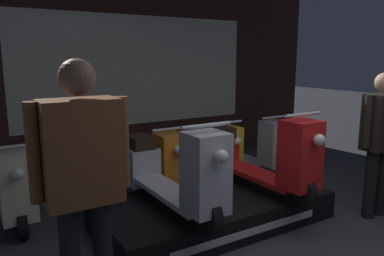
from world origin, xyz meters
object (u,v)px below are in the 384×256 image
(scooter_backrow_1, at_px, (86,172))
(scooter_backrow_2, at_px, (148,162))
(scooter_display_left, at_px, (170,172))
(scooter_backrow_4, at_px, (245,147))
(scooter_display_right, at_px, (257,157))
(person_right_browsing, at_px, (380,134))
(scooter_backrow_3, at_px, (200,154))
(scooter_backrow_0, at_px, (11,184))
(person_left_browsing, at_px, (82,170))

(scooter_backrow_1, distance_m, scooter_backrow_2, 0.84)
(scooter_display_left, height_order, scooter_backrow_4, scooter_display_left)
(scooter_display_right, bearing_deg, person_right_browsing, -34.86)
(scooter_display_right, bearing_deg, scooter_backrow_3, 84.12)
(scooter_backrow_0, height_order, person_right_browsing, person_right_browsing)
(scooter_backrow_3, bearing_deg, scooter_backrow_1, 180.00)
(person_right_browsing, bearing_deg, person_left_browsing, 180.00)
(scooter_backrow_1, distance_m, scooter_backrow_4, 2.51)
(scooter_display_left, relative_size, scooter_backrow_3, 1.00)
(scooter_backrow_2, xyz_separation_m, scooter_backrow_4, (1.67, 0.00, 0.00))
(scooter_backrow_3, height_order, person_right_browsing, person_right_browsing)
(scooter_backrow_1, relative_size, scooter_backrow_3, 1.00)
(scooter_backrow_0, relative_size, scooter_backrow_1, 1.00)
(scooter_backrow_1, relative_size, person_left_browsing, 1.02)
(scooter_backrow_2, height_order, scooter_backrow_3, same)
(person_right_browsing, bearing_deg, scooter_backrow_4, 92.89)
(scooter_backrow_2, relative_size, person_left_browsing, 1.02)
(scooter_display_right, relative_size, scooter_backrow_1, 1.00)
(scooter_backrow_0, height_order, scooter_backrow_1, same)
(scooter_backrow_2, xyz_separation_m, person_left_browsing, (-1.44, -2.13, 0.68))
(scooter_backrow_1, xyz_separation_m, scooter_backrow_4, (2.51, 0.00, 0.00))
(scooter_backrow_0, relative_size, person_left_browsing, 1.02)
(scooter_display_right, xyz_separation_m, scooter_backrow_4, (0.98, 1.37, -0.29))
(scooter_backrow_2, distance_m, scooter_backrow_3, 0.84)
(scooter_backrow_3, bearing_deg, scooter_backrow_0, 180.00)
(scooter_backrow_4, bearing_deg, scooter_backrow_1, 180.00)
(scooter_backrow_0, bearing_deg, person_right_browsing, -31.60)
(person_right_browsing, bearing_deg, scooter_backrow_1, 140.93)
(scooter_backrow_1, bearing_deg, scooter_display_left, -72.53)
(scooter_backrow_1, bearing_deg, scooter_backrow_0, 180.00)
(scooter_display_right, relative_size, scooter_backrow_0, 1.00)
(scooter_display_left, xyz_separation_m, scooter_backrow_2, (0.41, 1.37, -0.29))
(scooter_backrow_1, bearing_deg, scooter_backrow_2, 0.00)
(scooter_backrow_3, bearing_deg, scooter_backrow_4, 0.00)
(scooter_backrow_2, bearing_deg, scooter_backrow_0, 180.00)
(scooter_backrow_3, xyz_separation_m, person_left_browsing, (-2.27, -2.13, 0.68))
(scooter_backrow_0, relative_size, person_right_browsing, 1.12)
(scooter_display_left, xyz_separation_m, person_right_browsing, (2.19, -0.76, 0.27))
(scooter_display_right, bearing_deg, scooter_backrow_2, 116.94)
(scooter_backrow_1, bearing_deg, scooter_backrow_3, 0.00)
(scooter_display_right, xyz_separation_m, scooter_backrow_2, (-0.70, 1.37, -0.29))
(scooter_display_left, relative_size, scooter_backrow_0, 1.00)
(scooter_backrow_0, xyz_separation_m, scooter_backrow_2, (1.67, 0.00, 0.00))
(scooter_display_left, xyz_separation_m, scooter_backrow_1, (-0.43, 1.37, -0.29))
(scooter_backrow_4, bearing_deg, scooter_display_right, -125.53)
(scooter_display_left, bearing_deg, scooter_backrow_0, 132.79)
(person_left_browsing, bearing_deg, scooter_display_left, 36.23)
(scooter_display_left, bearing_deg, scooter_backrow_4, 33.36)
(scooter_backrow_2, height_order, person_right_browsing, person_right_browsing)
(scooter_backrow_0, xyz_separation_m, person_left_browsing, (0.24, -2.13, 0.68))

